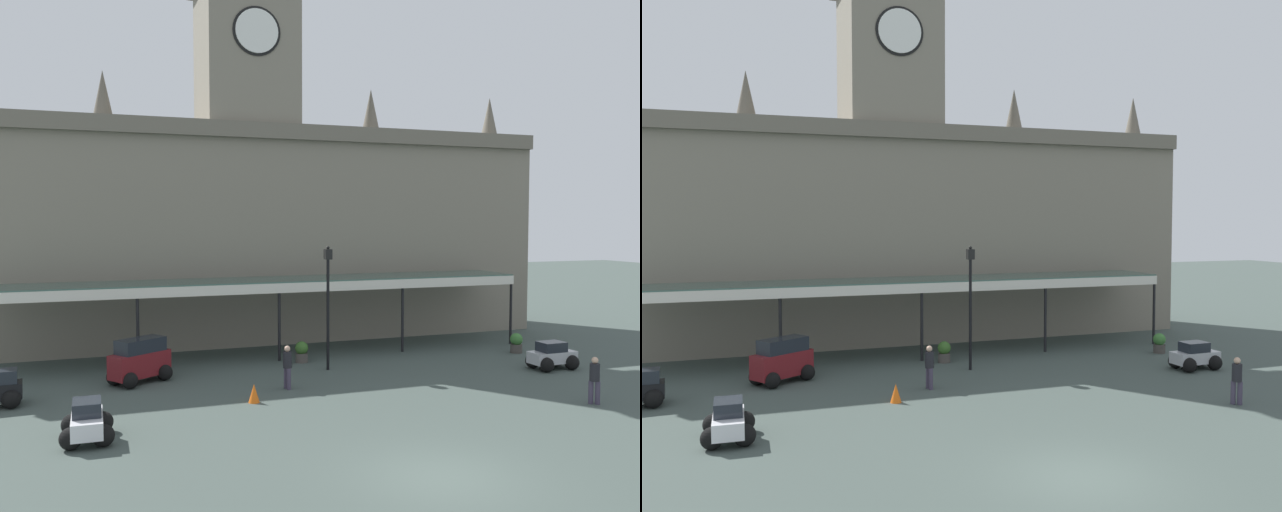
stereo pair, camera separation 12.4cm
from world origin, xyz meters
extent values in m
plane|color=#3F4B46|center=(0.00, 0.00, 0.00)|extent=(140.00, 140.00, 0.00)
cube|color=gray|center=(0.00, 20.99, 5.67)|extent=(32.61, 5.35, 11.35)
cube|color=#6C6558|center=(0.00, 18.16, 10.95)|extent=(32.61, 0.30, 0.80)
cube|color=gray|center=(0.00, 20.99, 15.03)|extent=(4.80, 4.80, 7.36)
cylinder|color=white|center=(0.00, 18.53, 15.91)|extent=(2.20, 0.12, 2.20)
cylinder|color=black|center=(0.00, 18.57, 15.91)|extent=(2.46, 0.06, 2.46)
cone|color=#5F594E|center=(-7.34, 20.99, 12.65)|extent=(1.10, 1.10, 2.60)
cone|color=#5F594E|center=(7.34, 20.99, 12.65)|extent=(1.10, 1.10, 2.60)
cone|color=#5F594E|center=(15.30, 20.99, 12.65)|extent=(1.10, 1.10, 2.60)
cube|color=#38564C|center=(0.00, 16.11, 3.56)|extent=(25.07, 3.20, 0.16)
cube|color=silver|center=(0.00, 14.51, 3.36)|extent=(25.07, 0.12, 0.44)
cylinder|color=black|center=(-6.27, 14.66, 1.74)|extent=(0.14, 0.14, 3.48)
cylinder|color=black|center=(0.00, 14.66, 1.74)|extent=(0.14, 0.14, 3.48)
cylinder|color=black|center=(6.27, 14.66, 1.74)|extent=(0.14, 0.14, 3.48)
cylinder|color=black|center=(12.53, 14.66, 1.74)|extent=(0.14, 0.14, 3.48)
sphere|color=black|center=(-10.81, 10.31, 0.32)|extent=(0.64, 0.64, 0.64)
sphere|color=black|center=(-10.87, 11.21, 0.32)|extent=(0.64, 0.64, 0.64)
cube|color=silver|center=(-8.38, 5.92, 0.52)|extent=(0.91, 2.06, 0.50)
cube|color=#1E232B|center=(-8.38, 5.97, 0.98)|extent=(0.81, 1.11, 0.42)
sphere|color=black|center=(-7.95, 5.24, 0.32)|extent=(0.64, 0.64, 0.64)
sphere|color=black|center=(-8.83, 5.25, 0.32)|extent=(0.64, 0.64, 0.64)
sphere|color=black|center=(-7.93, 6.59, 0.32)|extent=(0.64, 0.64, 0.64)
sphere|color=black|center=(-8.81, 6.60, 0.32)|extent=(0.64, 0.64, 0.64)
cube|color=#B2B5BA|center=(10.69, 9.08, 0.52)|extent=(2.07, 0.93, 0.50)
cube|color=#1E232B|center=(10.64, 9.08, 0.98)|extent=(1.12, 0.83, 0.42)
sphere|color=black|center=(11.35, 9.54, 0.32)|extent=(0.64, 0.64, 0.64)
sphere|color=black|center=(11.37, 8.66, 0.32)|extent=(0.64, 0.64, 0.64)
sphere|color=black|center=(10.00, 9.50, 0.32)|extent=(0.64, 0.64, 0.64)
sphere|color=black|center=(10.02, 8.62, 0.32)|extent=(0.64, 0.64, 0.64)
cube|color=maroon|center=(-6.36, 12.56, 0.74)|extent=(2.53, 2.12, 0.95)
cube|color=#1E232B|center=(-6.32, 12.58, 1.50)|extent=(2.08, 1.80, 0.55)
sphere|color=black|center=(-6.81, 11.69, 0.32)|extent=(0.64, 0.64, 0.64)
sphere|color=black|center=(-7.33, 12.48, 0.32)|extent=(0.64, 0.64, 0.64)
sphere|color=black|center=(-5.39, 12.63, 0.32)|extent=(0.64, 0.64, 0.64)
sphere|color=black|center=(-5.91, 13.42, 0.32)|extent=(0.64, 0.64, 0.64)
cylinder|color=#3F384C|center=(-1.15, 9.76, 0.41)|extent=(0.17, 0.17, 0.82)
cylinder|color=#3F384C|center=(-1.11, 9.55, 0.41)|extent=(0.17, 0.17, 0.82)
cylinder|color=black|center=(-1.13, 9.66, 1.13)|extent=(0.34, 0.34, 0.62)
sphere|color=tan|center=(-1.13, 9.66, 1.55)|extent=(0.23, 0.23, 0.23)
cylinder|color=#3F384C|center=(8.34, 4.12, 0.41)|extent=(0.17, 0.17, 0.82)
cylinder|color=#3F384C|center=(8.50, 3.97, 0.41)|extent=(0.17, 0.17, 0.82)
cylinder|color=black|center=(8.42, 4.05, 1.13)|extent=(0.34, 0.34, 0.62)
sphere|color=tan|center=(8.42, 4.05, 1.55)|extent=(0.23, 0.23, 0.23)
cylinder|color=black|center=(1.47, 12.20, 2.39)|extent=(0.13, 0.13, 4.77)
cube|color=black|center=(1.47, 12.20, 4.99)|extent=(0.30, 0.30, 0.44)
sphere|color=black|center=(1.47, 12.20, 5.27)|extent=(0.14, 0.14, 0.14)
cone|color=orange|center=(-2.79, 8.25, 0.33)|extent=(0.40, 0.40, 0.67)
cylinder|color=#47423D|center=(0.85, 13.99, 0.21)|extent=(0.56, 0.56, 0.42)
sphere|color=#366025|center=(0.85, 13.99, 0.66)|extent=(0.60, 0.60, 0.60)
cylinder|color=#47423D|center=(11.37, 12.56, 0.21)|extent=(0.56, 0.56, 0.42)
sphere|color=#3A7333|center=(11.37, 12.56, 0.66)|extent=(0.60, 0.60, 0.60)
camera|label=1|loc=(-8.39, -14.41, 6.48)|focal=37.36mm
camera|label=2|loc=(-8.27, -14.45, 6.48)|focal=37.36mm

